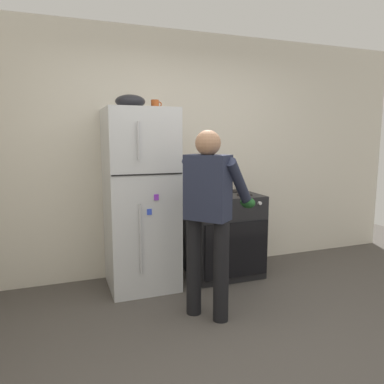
{
  "coord_description": "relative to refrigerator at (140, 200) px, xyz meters",
  "views": [
    {
      "loc": [
        -1.3,
        -2.04,
        1.54
      ],
      "look_at": [
        -0.06,
        1.32,
        1.0
      ],
      "focal_mm": 34.05,
      "sensor_mm": 36.0,
      "label": 1
    }
  ],
  "objects": [
    {
      "name": "ground",
      "position": [
        0.53,
        -1.57,
        -0.91
      ],
      "size": [
        8.0,
        8.0,
        0.0
      ],
      "primitive_type": "plane",
      "color": "#4C4742"
    },
    {
      "name": "kitchen_wall_back",
      "position": [
        0.53,
        0.38,
        0.44
      ],
      "size": [
        6.0,
        0.1,
        2.7
      ],
      "primitive_type": "cube",
      "color": "silver",
      "rests_on": "ground"
    },
    {
      "name": "refrigerator",
      "position": [
        0.0,
        0.0,
        0.0
      ],
      "size": [
        0.68,
        0.72,
        1.82
      ],
      "color": "silver",
      "rests_on": "ground"
    },
    {
      "name": "stove_range",
      "position": [
        0.94,
        -0.01,
        -0.45
      ],
      "size": [
        0.76,
        0.67,
        0.92
      ],
      "color": "black",
      "rests_on": "ground"
    },
    {
      "name": "person_cook",
      "position": [
        0.4,
        -0.85,
        0.05
      ],
      "size": [
        0.69,
        0.71,
        1.6
      ],
      "color": "black",
      "rests_on": "ground"
    },
    {
      "name": "red_pot",
      "position": [
        0.78,
        -0.05,
        0.08
      ],
      "size": [
        0.35,
        0.25,
        0.13
      ],
      "color": "orange",
      "rests_on": "stove_range"
    },
    {
      "name": "coffee_mug",
      "position": [
        0.18,
        0.05,
        0.96
      ],
      "size": [
        0.11,
        0.08,
        0.1
      ],
      "color": "#B24C1E",
      "rests_on": "refrigerator"
    },
    {
      "name": "pepper_mill",
      "position": [
        1.24,
        0.2,
        0.1
      ],
      "size": [
        0.05,
        0.05,
        0.18
      ],
      "primitive_type": "cylinder",
      "color": "brown",
      "rests_on": "stove_range"
    },
    {
      "name": "mixing_bowl",
      "position": [
        -0.08,
        0.0,
        0.98
      ],
      "size": [
        0.29,
        0.29,
        0.13
      ],
      "primitive_type": "ellipsoid",
      "color": "black",
      "rests_on": "refrigerator"
    }
  ]
}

